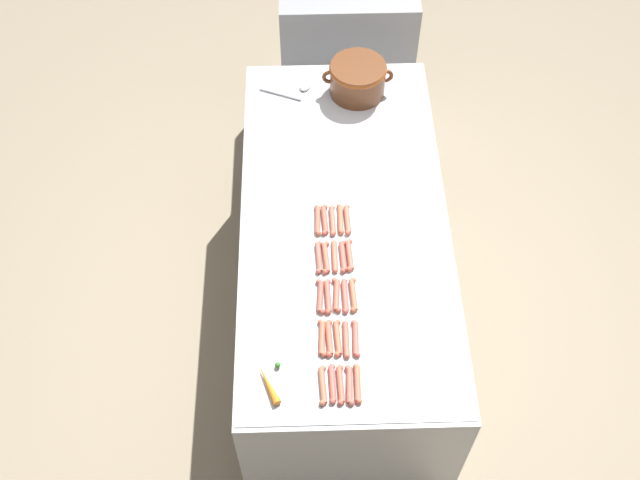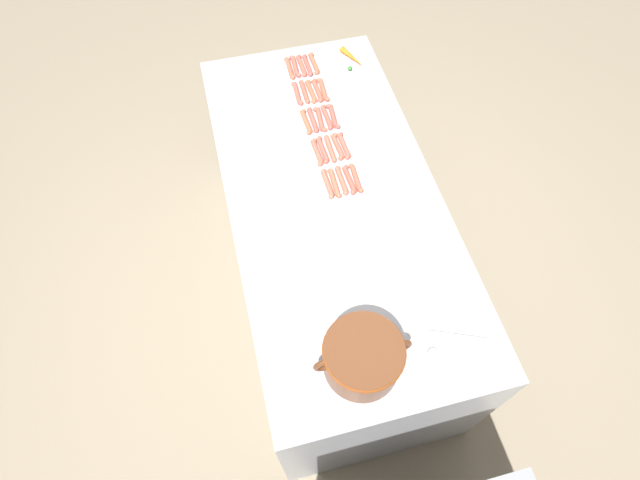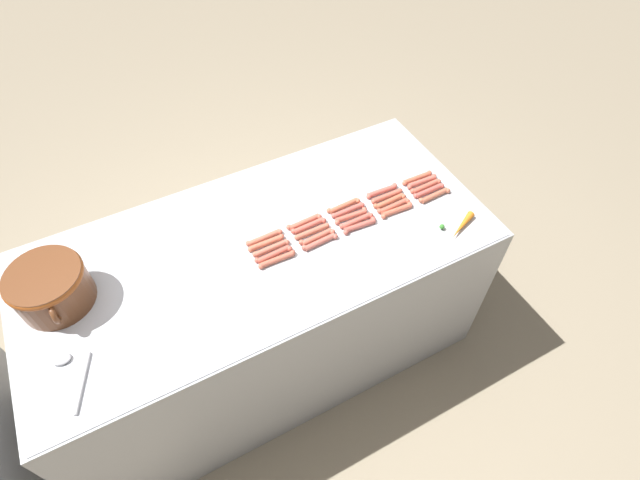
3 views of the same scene
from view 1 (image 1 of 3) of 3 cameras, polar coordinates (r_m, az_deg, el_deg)
name	(u,v)px [view 1 (image 1 of 3)]	position (r m, az deg, el deg)	size (l,w,h in m)	color
ground_plane	(340,318)	(4.06, 1.50, -5.92)	(20.00, 20.00, 0.00)	gray
griddle_counter	(342,272)	(3.68, 1.65, -2.43)	(0.91, 1.95, 0.91)	#ADAFB5
back_cabinet	(345,50)	(4.67, 1.91, 14.08)	(0.75, 0.64, 1.02)	#939599
hot_dog_0	(323,385)	(2.88, 0.21, -10.88)	(0.03, 0.16, 0.02)	#C3674B
hot_dog_1	(322,338)	(2.96, 0.15, -7.38)	(0.03, 0.16, 0.02)	#CC6249
hot_dog_2	(320,296)	(3.06, 0.03, -4.27)	(0.03, 0.16, 0.02)	#BF5A4C
hot_dog_3	(319,257)	(3.16, -0.09, -1.31)	(0.03, 0.16, 0.02)	#C16051
hot_dog_4	(318,220)	(3.27, -0.18, 1.50)	(0.03, 0.16, 0.02)	#C25F48
hot_dog_5	(332,384)	(2.88, 0.93, -10.77)	(0.03, 0.16, 0.02)	#C75B4F
hot_dog_6	(329,338)	(2.96, 0.69, -7.40)	(0.03, 0.16, 0.02)	#C8604A
hot_dog_7	(328,297)	(3.06, 0.60, -4.29)	(0.03, 0.16, 0.02)	#C65D4D
hot_dog_8	(326,258)	(3.16, 0.45, -1.33)	(0.03, 0.16, 0.02)	#C8624D
hot_dog_9	(325,220)	(3.28, 0.35, 1.53)	(0.03, 0.16, 0.02)	#C95B4A
hot_dog_10	(340,385)	(2.88, 1.55, -10.84)	(0.03, 0.16, 0.02)	#CE614C
hot_dog_11	(338,338)	(2.97, 1.33, -7.39)	(0.03, 0.16, 0.02)	#CA6647
hot_dog_12	(337,295)	(3.06, 1.25, -4.16)	(0.03, 0.16, 0.02)	#C65F4C
hot_dog_13	(335,256)	(3.16, 1.11, -1.25)	(0.02, 0.16, 0.02)	#C26850
hot_dog_14	(332,221)	(3.27, 0.95, 1.48)	(0.03, 0.16, 0.02)	#C16751
hot_dog_15	(350,385)	(2.88, 2.24, -10.86)	(0.03, 0.16, 0.02)	#C86151
hot_dog_16	(346,339)	(2.96, 1.98, -7.49)	(0.02, 0.16, 0.02)	#CA604B
hot_dog_17	(345,296)	(3.06, 1.89, -4.23)	(0.03, 0.16, 0.02)	#C55C4F
hot_dog_18	(343,257)	(3.17, 1.74, -1.26)	(0.03, 0.16, 0.02)	#CD5D4D
hot_dog_19	(340,219)	(3.28, 1.55, 1.59)	(0.03, 0.16, 0.02)	#CC664A
hot_dog_20	(358,384)	(2.88, 2.84, -10.74)	(0.03, 0.16, 0.02)	#CC6449
hot_dog_21	(356,338)	(2.97, 2.70, -7.41)	(0.03, 0.16, 0.02)	#CE5E4F
hot_dog_22	(353,295)	(3.06, 2.51, -4.16)	(0.03, 0.16, 0.02)	#C76548
hot_dog_23	(350,255)	(3.17, 2.24, -1.14)	(0.03, 0.16, 0.02)	#C8634D
hot_dog_24	(347,220)	(3.28, 2.08, 1.53)	(0.03, 0.16, 0.02)	#C6674F
bean_pot	(358,77)	(3.76, 2.85, 12.13)	(0.35, 0.28, 0.17)	brown
serving_spoon	(297,89)	(3.83, -1.76, 11.29)	(0.26, 0.14, 0.02)	#B7B7BC
carrot	(269,383)	(2.88, -3.87, -10.68)	(0.10, 0.17, 0.03)	orange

